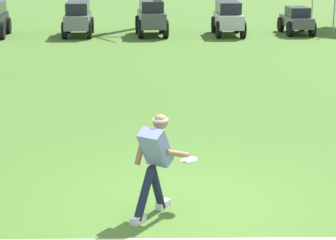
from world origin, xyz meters
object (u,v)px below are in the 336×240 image
frisbee_in_flight (189,160)px  parked_car_slot_d (151,17)px  parked_car_slot_c (78,17)px  parked_car_slot_f (297,20)px  frisbee_thrower (155,159)px  parked_car_slot_e (228,17)px

frisbee_in_flight → parked_car_slot_d: parked_car_slot_d is taller
frisbee_in_flight → parked_car_slot_c: size_ratio=0.11×
parked_car_slot_d → parked_car_slot_f: (5.93, 0.04, -0.18)m
parked_car_slot_f → frisbee_thrower: bearing=-110.5°
frisbee_thrower → frisbee_in_flight: frisbee_thrower is taller
parked_car_slot_f → parked_car_slot_e: bearing=-177.6°
frisbee_in_flight → frisbee_thrower: bearing=-145.7°
frisbee_thrower → frisbee_in_flight: bearing=34.3°
parked_car_slot_c → parked_car_slot_f: bearing=-0.8°
parked_car_slot_d → parked_car_slot_f: 5.93m
frisbee_in_flight → parked_car_slot_f: size_ratio=0.12×
frisbee_thrower → parked_car_slot_d: size_ratio=0.58×
parked_car_slot_d → parked_car_slot_e: size_ratio=0.99×
frisbee_thrower → frisbee_in_flight: size_ratio=5.28×
frisbee_thrower → parked_car_slot_d: (0.73, 17.79, -0.05)m
frisbee_in_flight → parked_car_slot_d: bearing=89.3°
frisbee_in_flight → parked_car_slot_f: bearing=70.6°
parked_car_slot_e → parked_car_slot_d: bearing=178.5°
parked_car_slot_c → frisbee_thrower: bearing=-83.0°
parked_car_slot_c → parked_car_slot_f: size_ratio=1.09×
frisbee_in_flight → parked_car_slot_c: 17.82m
parked_car_slot_c → parked_car_slot_d: size_ratio=1.01×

